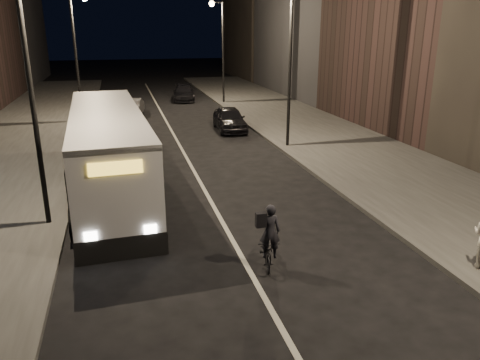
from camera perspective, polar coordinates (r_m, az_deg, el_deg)
ground at (r=13.24m, az=0.58°, el=-10.00°), size 180.00×180.00×0.00m
sidewalk_right at (r=28.46m, az=9.93°, el=5.34°), size 7.00×70.00×0.16m
sidewalk_left at (r=26.59m, az=-25.85°, el=2.88°), size 7.00×70.00×0.16m
streetlight_right_mid at (r=24.75m, az=5.58°, el=15.99°), size 1.20×0.44×8.12m
streetlight_right_far at (r=40.17m, az=-2.47°, el=16.84°), size 1.20×0.44×8.12m
streetlight_left_near at (r=15.48m, az=-23.59°, el=13.40°), size 1.20×0.44×8.12m
streetlight_left_far at (r=33.37m, az=-19.07°, el=15.66°), size 1.20×0.44×8.12m
city_bus at (r=18.82m, az=-15.73°, el=3.69°), size 3.34×12.21×3.26m
cyclist_on_bicycle at (r=12.85m, az=3.41°, el=-7.90°), size 0.88×1.68×1.84m
car_near at (r=29.77m, az=-1.28°, el=7.45°), size 1.95×4.40×1.47m
car_mid at (r=35.77m, az=-12.99°, el=8.69°), size 1.96×4.23×1.34m
car_far at (r=42.75m, az=-6.86°, el=10.49°), size 2.44×4.78×1.33m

